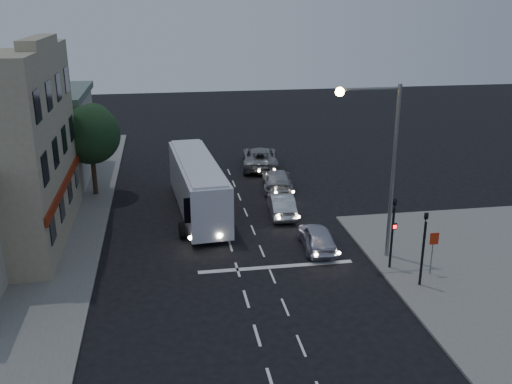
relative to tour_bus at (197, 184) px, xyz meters
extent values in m
plane|color=black|center=(1.40, -10.48, -1.88)|extent=(120.00, 120.00, 0.00)
cube|color=silver|center=(1.40, -17.48, -1.88)|extent=(0.12, 1.60, 0.01)
cube|color=silver|center=(1.40, -14.48, -1.88)|extent=(0.12, 1.60, 0.01)
cube|color=silver|center=(1.40, -11.48, -1.88)|extent=(0.12, 1.60, 0.01)
cube|color=silver|center=(1.40, -8.48, -1.88)|extent=(0.12, 1.60, 0.01)
cube|color=silver|center=(1.40, -5.48, -1.88)|extent=(0.12, 1.60, 0.01)
cube|color=silver|center=(1.40, -2.48, -1.88)|extent=(0.12, 1.60, 0.01)
cube|color=silver|center=(1.40, 0.52, -1.88)|extent=(0.12, 1.60, 0.01)
cube|color=silver|center=(1.40, 3.52, -1.88)|extent=(0.12, 1.60, 0.01)
cube|color=silver|center=(1.40, 6.52, -1.88)|extent=(0.12, 1.60, 0.01)
cube|color=silver|center=(3.00, -15.48, -1.88)|extent=(0.10, 1.50, 0.01)
cube|color=silver|center=(3.00, -12.48, -1.88)|extent=(0.10, 1.50, 0.01)
cube|color=silver|center=(3.00, -9.48, -1.88)|extent=(0.10, 1.50, 0.01)
cube|color=silver|center=(3.00, -6.48, -1.88)|extent=(0.10, 1.50, 0.01)
cube|color=silver|center=(3.00, -3.48, -1.88)|extent=(0.10, 1.50, 0.01)
cube|color=silver|center=(3.00, -0.48, -1.88)|extent=(0.10, 1.50, 0.01)
cube|color=silver|center=(3.00, 2.52, -1.88)|extent=(0.10, 1.50, 0.01)
cube|color=silver|center=(3.00, 5.52, -1.88)|extent=(0.10, 1.50, 0.01)
cube|color=silver|center=(3.00, 8.52, -1.88)|extent=(0.10, 1.50, 0.01)
cube|color=silver|center=(3.40, -8.48, -1.88)|extent=(8.00, 0.35, 0.01)
cube|color=silver|center=(0.00, 0.00, -0.04)|extent=(3.24, 11.47, 3.02)
cube|color=silver|center=(0.00, 0.00, 1.51)|extent=(2.84, 11.07, 0.17)
cube|color=black|center=(0.00, -5.62, 0.43)|extent=(2.17, 0.28, 1.42)
cube|color=black|center=(1.19, 0.47, 0.57)|extent=(0.78, 9.41, 0.85)
cube|color=black|center=(-1.19, 0.47, 0.57)|extent=(0.78, 9.41, 0.85)
cube|color=#C13F17|center=(1.20, 0.94, -0.47)|extent=(0.44, 5.18, 1.32)
cube|color=#C13F17|center=(-1.20, 0.94, -0.47)|extent=(0.44, 5.18, 1.32)
cylinder|color=black|center=(-1.18, -3.96, -1.41)|extent=(0.40, 0.97, 0.94)
cylinder|color=black|center=(1.18, -3.96, -1.41)|extent=(0.40, 0.97, 0.94)
cylinder|color=black|center=(-1.18, 2.36, -1.41)|extent=(0.40, 0.97, 0.94)
cylinder|color=black|center=(1.18, 2.36, -1.41)|extent=(0.40, 0.97, 0.94)
cylinder|color=black|center=(-1.18, 3.96, -1.41)|extent=(0.40, 0.97, 0.94)
cylinder|color=black|center=(1.18, 3.96, -1.41)|extent=(0.40, 0.97, 0.94)
cylinder|color=#FFF2CC|center=(-0.80, -5.68, -1.17)|extent=(0.25, 0.07, 0.25)
cylinder|color=#FFF2CC|center=(0.80, -5.68, -1.17)|extent=(0.25, 0.07, 0.25)
imported|color=silver|center=(6.02, -6.68, -1.20)|extent=(1.84, 4.11, 1.37)
imported|color=silver|center=(5.16, -1.30, -1.20)|extent=(1.77, 4.25, 1.37)
imported|color=#ABABAB|center=(5.89, 3.72, -1.17)|extent=(2.68, 5.17, 1.43)
imported|color=gray|center=(5.63, 9.39, -1.05)|extent=(3.56, 6.29, 1.66)
cylinder|color=black|center=(9.00, -9.68, -0.16)|extent=(0.12, 0.12, 3.20)
imported|color=black|center=(9.00, -9.68, 1.89)|extent=(0.15, 0.18, 0.90)
cube|color=black|center=(9.00, -9.86, 0.54)|extent=(0.25, 0.12, 0.30)
cube|color=#FF0C0C|center=(9.00, -9.93, 0.54)|extent=(0.16, 0.02, 0.18)
cylinder|color=black|center=(9.70, -11.68, -0.16)|extent=(0.12, 0.12, 3.20)
imported|color=black|center=(9.70, -11.68, 1.89)|extent=(0.18, 0.15, 0.90)
cylinder|color=slate|center=(10.70, -10.68, -0.76)|extent=(0.06, 0.06, 2.00)
cube|color=#B0240A|center=(10.70, -10.75, 0.14)|extent=(0.45, 0.03, 0.60)
cylinder|color=slate|center=(9.40, -8.28, 2.74)|extent=(0.20, 0.20, 9.00)
cylinder|color=slate|center=(7.90, -8.28, 7.04)|extent=(3.00, 0.12, 0.12)
sphere|color=#FFBF59|center=(6.40, -8.28, 6.94)|extent=(0.44, 0.44, 0.44)
cube|color=gray|center=(-8.10, -2.48, 8.49)|extent=(1.00, 12.00, 0.50)
cube|color=gray|center=(-8.10, -2.48, 8.99)|extent=(1.00, 6.00, 0.50)
cube|color=maroon|center=(-7.55, -2.48, 1.24)|extent=(0.15, 12.00, 0.50)
cube|color=black|center=(-7.58, -6.98, 0.44)|extent=(0.06, 1.30, 1.50)
cube|color=black|center=(-7.58, -3.98, 0.44)|extent=(0.06, 1.30, 1.50)
cube|color=black|center=(-7.58, -0.98, 0.44)|extent=(0.06, 1.30, 1.50)
cube|color=black|center=(-7.58, 2.02, 0.44)|extent=(0.06, 1.30, 1.50)
cube|color=black|center=(-7.58, -6.98, 3.44)|extent=(0.06, 1.30, 1.50)
cube|color=black|center=(-7.58, -3.98, 3.44)|extent=(0.06, 1.30, 1.50)
cube|color=black|center=(-7.58, -0.98, 3.44)|extent=(0.06, 1.30, 1.50)
cube|color=black|center=(-7.58, 2.02, 3.44)|extent=(0.06, 1.30, 1.50)
cube|color=black|center=(-7.58, -6.98, 6.44)|extent=(0.06, 1.30, 1.50)
cube|color=black|center=(-7.58, -3.98, 6.44)|extent=(0.06, 1.30, 1.50)
cube|color=black|center=(-7.58, -0.98, 6.44)|extent=(0.06, 1.30, 1.50)
cube|color=black|center=(-7.58, 2.02, 6.44)|extent=(0.06, 1.30, 1.50)
cube|color=#A8A5A1|center=(-12.10, 9.52, 1.24)|extent=(9.00, 9.00, 6.00)
cube|color=#556961|center=(-12.10, 9.52, 4.49)|extent=(9.40, 9.40, 0.50)
cylinder|color=black|center=(-6.80, 4.52, -0.36)|extent=(0.32, 0.32, 2.80)
sphere|color=black|center=(-6.80, 4.52, 2.44)|extent=(4.00, 4.00, 4.00)
sphere|color=#214025|center=(-6.60, 5.12, 3.14)|extent=(2.60, 2.60, 2.60)
sphere|color=black|center=(-7.10, 3.92, 2.84)|extent=(2.40, 2.40, 2.40)
camera|label=1|loc=(-1.92, -34.27, 11.15)|focal=40.00mm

